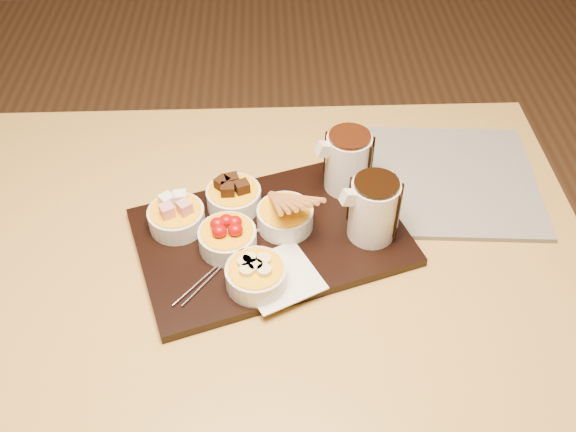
{
  "coord_description": "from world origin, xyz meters",
  "views": [
    {
      "loc": [
        0.04,
        -0.79,
        1.59
      ],
      "look_at": [
        0.06,
        -0.01,
        0.81
      ],
      "focal_mm": 40.0,
      "sensor_mm": 36.0,
      "label": 1
    }
  ],
  "objects_px": {
    "dining_table": "(254,274)",
    "newspaper": "(432,179)",
    "bowl_strawberries": "(228,239)",
    "pitcher_milk_chocolate": "(348,162)",
    "serving_board": "(271,237)",
    "pitcher_dark_chocolate": "(373,210)"
  },
  "relations": [
    {
      "from": "bowl_strawberries",
      "to": "pitcher_dark_chocolate",
      "type": "bearing_deg",
      "value": 5.56
    },
    {
      "from": "dining_table",
      "to": "pitcher_dark_chocolate",
      "type": "bearing_deg",
      "value": -3.21
    },
    {
      "from": "dining_table",
      "to": "serving_board",
      "type": "height_order",
      "value": "serving_board"
    },
    {
      "from": "pitcher_dark_chocolate",
      "to": "newspaper",
      "type": "bearing_deg",
      "value": 28.91
    },
    {
      "from": "serving_board",
      "to": "pitcher_milk_chocolate",
      "type": "height_order",
      "value": "pitcher_milk_chocolate"
    },
    {
      "from": "newspaper",
      "to": "bowl_strawberries",
      "type": "bearing_deg",
      "value": -151.71
    },
    {
      "from": "pitcher_milk_chocolate",
      "to": "dining_table",
      "type": "bearing_deg",
      "value": -165.5
    },
    {
      "from": "pitcher_dark_chocolate",
      "to": "newspaper",
      "type": "distance_m",
      "value": 0.22
    },
    {
      "from": "dining_table",
      "to": "bowl_strawberries",
      "type": "relative_size",
      "value": 12.0
    },
    {
      "from": "serving_board",
      "to": "bowl_strawberries",
      "type": "bearing_deg",
      "value": -176.42
    },
    {
      "from": "pitcher_milk_chocolate",
      "to": "newspaper",
      "type": "xyz_separation_m",
      "value": [
        0.17,
        0.03,
        -0.07
      ]
    },
    {
      "from": "dining_table",
      "to": "serving_board",
      "type": "distance_m",
      "value": 0.11
    },
    {
      "from": "bowl_strawberries",
      "to": "pitcher_dark_chocolate",
      "type": "distance_m",
      "value": 0.25
    },
    {
      "from": "serving_board",
      "to": "newspaper",
      "type": "distance_m",
      "value": 0.35
    },
    {
      "from": "serving_board",
      "to": "bowl_strawberries",
      "type": "xyz_separation_m",
      "value": [
        -0.07,
        -0.03,
        0.03
      ]
    },
    {
      "from": "dining_table",
      "to": "newspaper",
      "type": "height_order",
      "value": "newspaper"
    },
    {
      "from": "pitcher_milk_chocolate",
      "to": "newspaper",
      "type": "height_order",
      "value": "pitcher_milk_chocolate"
    },
    {
      "from": "dining_table",
      "to": "pitcher_milk_chocolate",
      "type": "distance_m",
      "value": 0.27
    },
    {
      "from": "serving_board",
      "to": "pitcher_milk_chocolate",
      "type": "xyz_separation_m",
      "value": [
        0.14,
        0.12,
        0.07
      ]
    },
    {
      "from": "bowl_strawberries",
      "to": "newspaper",
      "type": "xyz_separation_m",
      "value": [
        0.39,
        0.18,
        -0.03
      ]
    },
    {
      "from": "newspaper",
      "to": "dining_table",
      "type": "bearing_deg",
      "value": -154.2
    },
    {
      "from": "pitcher_milk_chocolate",
      "to": "pitcher_dark_chocolate",
      "type": "bearing_deg",
      "value": -94.4
    }
  ]
}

